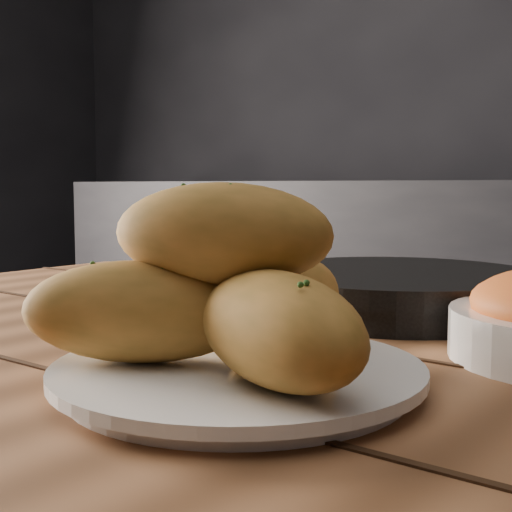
% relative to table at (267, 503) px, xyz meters
% --- Properties ---
extents(counter, '(2.80, 0.60, 0.90)m').
position_rel_table_xyz_m(counter, '(-0.38, 1.51, -0.20)').
color(counter, black).
rests_on(counter, ground).
extents(table, '(1.39, 0.88, 0.75)m').
position_rel_table_xyz_m(table, '(0.00, 0.00, 0.00)').
color(table, brown).
rests_on(table, ground).
extents(plate, '(0.25, 0.25, 0.02)m').
position_rel_table_xyz_m(plate, '(0.01, -0.05, 0.11)').
color(plate, white).
rests_on(plate, table).
extents(bread_rolls, '(0.29, 0.25, 0.12)m').
position_rel_table_xyz_m(bread_rolls, '(0.01, -0.05, 0.17)').
color(bread_rolls, '#BA7D33').
rests_on(bread_rolls, plate).
extents(skillet, '(0.44, 0.31, 0.05)m').
position_rel_table_xyz_m(skillet, '(-0.04, 0.29, 0.13)').
color(skillet, black).
rests_on(skillet, table).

